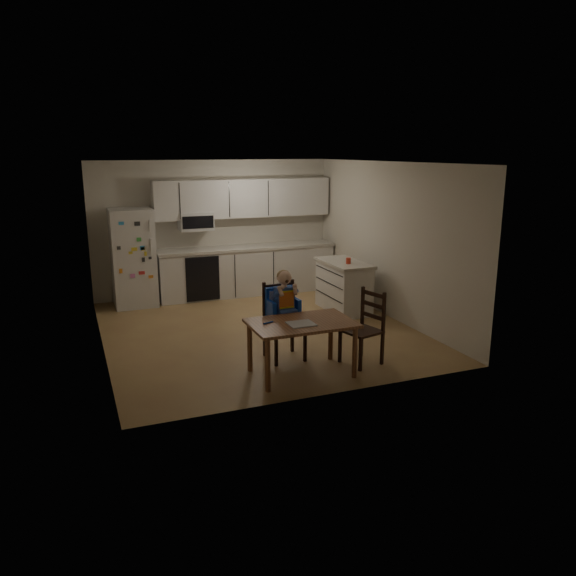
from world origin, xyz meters
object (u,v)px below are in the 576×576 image
Objects in this scene: dining_table at (302,329)px; chair_side at (367,322)px; red_cup at (348,261)px; kitchen_island at (344,286)px; refrigerator at (133,258)px; chair_booster at (283,305)px.

chair_side is at bearing 4.51° from dining_table.
red_cup is 2.78m from dining_table.
refrigerator is at bearing 152.95° from kitchen_island.
kitchen_island is at bearing 41.91° from chair_booster.
chair_side is (0.94, 0.07, -0.04)m from dining_table.
red_cup is 0.10× the size of chair_side.
dining_table is at bearing -100.34° from chair_side.
refrigerator reaches higher than kitchen_island.
red_cup reaches higher than kitchen_island.
chair_booster is (-0.00, 0.62, 0.14)m from dining_table.
chair_booster is (-1.75, -1.52, -0.18)m from red_cup.
kitchen_island is 11.66× the size of red_cup.
red_cup and chair_side have the same top height.
dining_table is at bearing -127.12° from kitchen_island.
kitchen_island is 0.97× the size of chair_booster.
chair_booster is (-1.77, -1.71, 0.29)m from kitchen_island.
dining_table is at bearing -69.48° from refrigerator.
dining_table is (-1.76, -2.33, 0.15)m from kitchen_island.
dining_table is at bearing -129.11° from red_cup.
chair_side reaches higher than dining_table.
refrigerator reaches higher than dining_table.
red_cup is (-0.02, -0.19, 0.47)m from kitchen_island.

